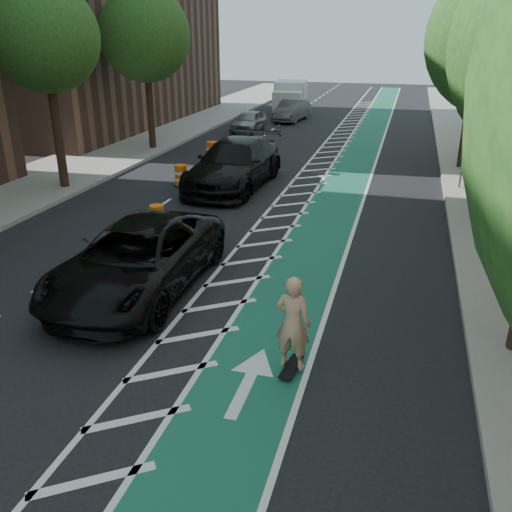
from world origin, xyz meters
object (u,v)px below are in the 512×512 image
(suv_near, at_px, (138,259))
(suv_far, at_px, (234,164))
(skateboarder, at_px, (293,323))
(barrel_a, at_px, (157,218))

(suv_near, bearing_deg, suv_far, 93.62)
(skateboarder, height_order, barrel_a, skateboarder)
(suv_far, xyz_separation_m, barrel_a, (-0.84, -5.67, -0.57))
(suv_near, relative_size, barrel_a, 7.47)
(skateboarder, relative_size, suv_near, 0.31)
(suv_far, bearing_deg, barrel_a, -96.04)
(suv_far, bearing_deg, skateboarder, -65.31)
(suv_far, bearing_deg, suv_near, -83.82)
(skateboarder, relative_size, suv_far, 0.29)
(barrel_a, bearing_deg, suv_near, -70.60)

